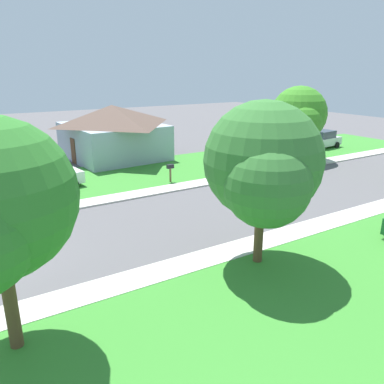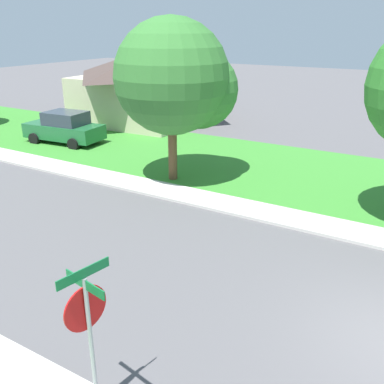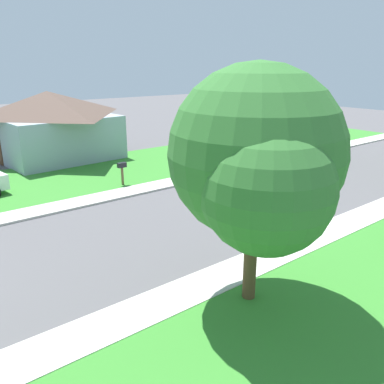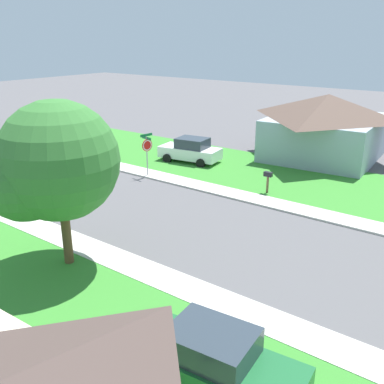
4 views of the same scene
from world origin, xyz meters
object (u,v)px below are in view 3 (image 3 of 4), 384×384
car_silver_behind_trees (295,130)px  tree_sidewalk_mid (273,103)px  house_left_setback (50,123)px  mailbox (122,168)px  tree_sidewalk_near (258,162)px

car_silver_behind_trees → tree_sidewalk_mid: 7.05m
house_left_setback → tree_sidewalk_mid: bearing=55.1°
car_silver_behind_trees → mailbox: car_silver_behind_trees is taller
tree_sidewalk_mid → mailbox: bearing=-87.7°
car_silver_behind_trees → house_left_setback: bearing=-109.4°
tree_sidewalk_near → mailbox: tree_sidewalk_near is taller
tree_sidewalk_near → mailbox: size_ratio=4.92×
car_silver_behind_trees → mailbox: size_ratio=3.40×
car_silver_behind_trees → tree_sidewalk_near: tree_sidewalk_near is taller
house_left_setback → mailbox: bearing=2.4°
tree_sidewalk_near → mailbox: bearing=167.5°
tree_sidewalk_mid → tree_sidewalk_near: 19.86m
car_silver_behind_trees → mailbox: bearing=-81.1°
car_silver_behind_trees → tree_sidewalk_mid: tree_sidewalk_mid is taller
tree_sidewalk_mid → car_silver_behind_trees: bearing=111.9°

